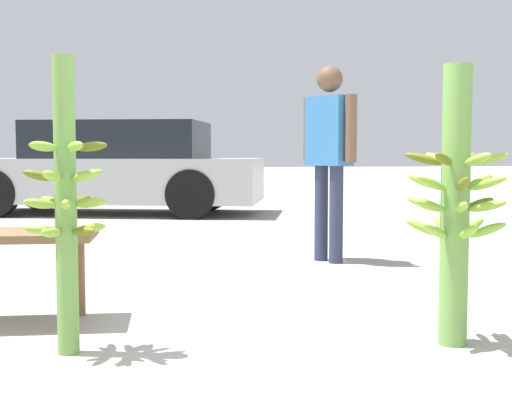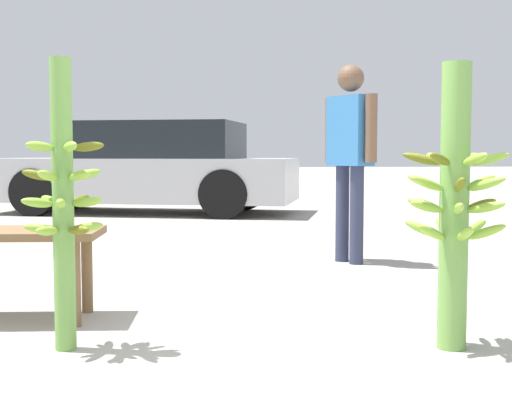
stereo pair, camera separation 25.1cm
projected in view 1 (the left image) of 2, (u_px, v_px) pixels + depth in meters
The scene contains 5 objects.
ground_plane at pixel (277, 374), 2.79m from camera, with size 80.00×80.00×0.00m, color #9E998E.
banana_stalk_left at pixel (66, 201), 3.02m from camera, with size 0.36×0.36×1.27m.
banana_stalk_center at pixel (455, 203), 3.17m from camera, with size 0.45×0.45×1.25m.
vendor_person at pixel (329, 145), 5.60m from camera, with size 0.33×0.56×1.54m.
parked_car at pixel (112, 169), 10.12m from camera, with size 4.60×2.86×1.30m.
Camera 1 is at (-0.62, -2.66, 0.86)m, focal length 50.00 mm.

